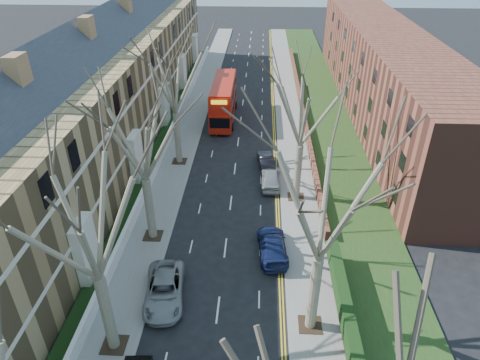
# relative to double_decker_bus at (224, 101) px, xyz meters

# --- Properties ---
(pavement_left) EXTENTS (3.00, 102.00, 0.12)m
(pavement_left) POSITION_rel_double_decker_bus_xyz_m (-3.88, -0.47, -2.20)
(pavement_left) COLOR slate
(pavement_left) RESTS_ON ground
(pavement_right) EXTENTS (3.00, 102.00, 0.12)m
(pavement_right) POSITION_rel_double_decker_bus_xyz_m (8.12, -0.47, -2.20)
(pavement_right) COLOR slate
(pavement_right) RESTS_ON ground
(terrace_left) EXTENTS (9.70, 78.00, 13.60)m
(terrace_left) POSITION_rel_double_decker_bus_xyz_m (-11.52, -8.47, 3.27)
(terrace_left) COLOR olive
(terrace_left) RESTS_ON ground
(flats_right) EXTENTS (13.97, 54.00, 10.00)m
(flats_right) POSITION_rel_double_decker_bus_xyz_m (19.59, 3.53, 2.72)
(flats_right) COLOR brown
(flats_right) RESTS_ON ground
(front_wall_left) EXTENTS (0.30, 78.00, 1.00)m
(front_wall_left) POSITION_rel_double_decker_bus_xyz_m (-5.53, -8.47, -1.64)
(front_wall_left) COLOR white
(front_wall_left) RESTS_ON ground
(grass_verge_right) EXTENTS (6.00, 102.00, 0.06)m
(grass_verge_right) POSITION_rel_double_decker_bus_xyz_m (12.62, -0.47, -2.11)
(grass_verge_right) COLOR #213513
(grass_verge_right) RESTS_ON ground
(tree_left_mid) EXTENTS (10.50, 10.50, 14.71)m
(tree_left_mid) POSITION_rel_double_decker_bus_xyz_m (-3.58, -33.47, 7.30)
(tree_left_mid) COLOR #6E634E
(tree_left_mid) RESTS_ON ground
(tree_left_far) EXTENTS (10.15, 10.15, 14.22)m
(tree_left_far) POSITION_rel_double_decker_bus_xyz_m (-3.58, -23.47, 6.98)
(tree_left_far) COLOR #6E634E
(tree_left_far) RESTS_ON ground
(tree_left_dist) EXTENTS (10.50, 10.50, 14.71)m
(tree_left_dist) POSITION_rel_double_decker_bus_xyz_m (-3.58, -11.47, 7.30)
(tree_left_dist) COLOR #6E634E
(tree_left_dist) RESTS_ON ground
(tree_right_mid) EXTENTS (10.50, 10.50, 14.71)m
(tree_right_mid) POSITION_rel_double_decker_bus_xyz_m (7.82, -31.47, 7.30)
(tree_right_mid) COLOR #6E634E
(tree_right_mid) RESTS_ON ground
(tree_right_far) EXTENTS (10.15, 10.15, 14.22)m
(tree_right_far) POSITION_rel_double_decker_bus_xyz_m (7.82, -17.47, 6.98)
(tree_right_far) COLOR #6E634E
(tree_right_far) RESTS_ON ground
(double_decker_bus) EXTENTS (2.81, 10.99, 4.60)m
(double_decker_bus) POSITION_rel_double_decker_bus_xyz_m (0.00, 0.00, 0.00)
(double_decker_bus) COLOR #AB190C
(double_decker_bus) RESTS_ON ground
(car_left_far) EXTENTS (3.05, 5.55, 1.47)m
(car_left_far) POSITION_rel_double_decker_bus_xyz_m (-1.38, -29.67, -1.53)
(car_left_far) COLOR gray
(car_left_far) RESTS_ON ground
(car_right_near) EXTENTS (2.47, 5.16, 1.45)m
(car_right_near) POSITION_rel_double_decker_bus_xyz_m (5.62, -24.90, -1.54)
(car_right_near) COLOR #16214F
(car_right_near) RESTS_ON ground
(car_right_mid) EXTENTS (1.84, 4.52, 1.54)m
(car_right_mid) POSITION_rel_double_decker_bus_xyz_m (5.60, -15.31, -1.49)
(car_right_mid) COLOR gray
(car_right_mid) RESTS_ON ground
(car_right_far) EXTENTS (1.95, 4.23, 1.35)m
(car_right_far) POSITION_rel_double_decker_bus_xyz_m (5.18, -11.89, -1.59)
(car_right_far) COLOR black
(car_right_far) RESTS_ON ground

